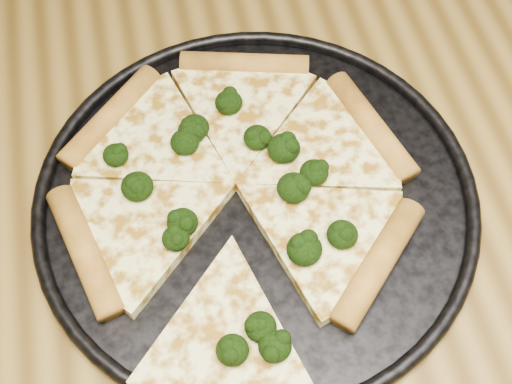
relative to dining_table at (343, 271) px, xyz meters
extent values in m
cube|color=olive|center=(0.00, 0.00, 0.07)|extent=(1.20, 0.90, 0.04)
cylinder|color=black|center=(-0.08, 0.05, 0.09)|extent=(0.39, 0.39, 0.01)
torus|color=black|center=(-0.08, 0.05, 0.10)|extent=(0.40, 0.40, 0.01)
cylinder|color=gold|center=(0.04, 0.09, 0.11)|extent=(0.06, 0.13, 0.03)
cylinder|color=gold|center=(-0.06, 0.20, 0.11)|extent=(0.13, 0.06, 0.03)
cylinder|color=gold|center=(-0.20, 0.16, 0.11)|extent=(0.11, 0.11, 0.03)
cylinder|color=gold|center=(-0.24, 0.02, 0.11)|extent=(0.06, 0.13, 0.03)
cylinder|color=gold|center=(0.01, -0.05, 0.11)|extent=(0.11, 0.11, 0.03)
ellipsoid|color=black|center=(-0.02, -0.02, 0.12)|extent=(0.03, 0.03, 0.02)
ellipsoid|color=black|center=(-0.09, 0.14, 0.12)|extent=(0.03, 0.03, 0.02)
ellipsoid|color=black|center=(-0.05, 0.04, 0.12)|extent=(0.03, 0.03, 0.02)
ellipsoid|color=black|center=(-0.13, 0.11, 0.12)|extent=(0.03, 0.03, 0.02)
ellipsoid|color=black|center=(-0.10, -0.10, 0.12)|extent=(0.03, 0.03, 0.02)
ellipsoid|color=black|center=(-0.05, 0.08, 0.12)|extent=(0.03, 0.03, 0.02)
ellipsoid|color=black|center=(-0.07, 0.10, 0.12)|extent=(0.03, 0.03, 0.02)
ellipsoid|color=black|center=(-0.13, 0.12, 0.12)|extent=(0.03, 0.03, 0.02)
ellipsoid|color=black|center=(-0.16, 0.01, 0.12)|extent=(0.02, 0.02, 0.02)
ellipsoid|color=black|center=(-0.03, 0.05, 0.12)|extent=(0.03, 0.03, 0.02)
ellipsoid|color=black|center=(-0.20, 0.11, 0.12)|extent=(0.02, 0.02, 0.02)
ellipsoid|color=black|center=(-0.12, 0.12, 0.12)|extent=(0.03, 0.03, 0.02)
ellipsoid|color=black|center=(-0.18, 0.07, 0.12)|extent=(0.03, 0.03, 0.02)
ellipsoid|color=black|center=(-0.15, 0.02, 0.12)|extent=(0.03, 0.03, 0.02)
ellipsoid|color=black|center=(-0.05, -0.03, 0.12)|extent=(0.03, 0.03, 0.02)
ellipsoid|color=black|center=(-0.13, -0.10, 0.12)|extent=(0.03, 0.03, 0.02)
ellipsoid|color=black|center=(-0.10, -0.08, 0.12)|extent=(0.03, 0.03, 0.02)
camera|label=1|loc=(-0.15, -0.27, 0.63)|focal=48.21mm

